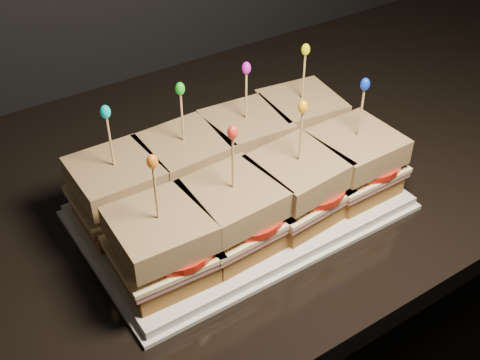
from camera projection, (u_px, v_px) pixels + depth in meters
cabinet at (308, 319)px, 1.29m from camera, size 2.21×0.64×0.91m
granite_slab at (327, 135)px, 1.00m from camera, size 2.25×0.68×0.04m
platter at (240, 207)px, 0.81m from camera, size 0.41×0.25×0.02m
platter_rim at (240, 210)px, 0.82m from camera, size 0.42×0.26×0.01m
sandwich_0_bread_bot at (121, 210)px, 0.77m from camera, size 0.10×0.10×0.03m
sandwich_0_ham at (119, 199)px, 0.76m from camera, size 0.11×0.11×0.01m
sandwich_0_cheese at (119, 195)px, 0.76m from camera, size 0.11×0.11×0.01m
sandwich_0_tomato at (129, 189)px, 0.75m from camera, size 0.10×0.10×0.01m
sandwich_0_bread_top at (116, 176)px, 0.74m from camera, size 0.10×0.10×0.03m
sandwich_0_pick at (111, 144)px, 0.71m from camera, size 0.00×0.00×0.09m
sandwich_0_frill at (106, 112)px, 0.68m from camera, size 0.01×0.01×0.02m
sandwich_1_bread_bot at (187, 184)px, 0.81m from camera, size 0.10×0.10×0.03m
sandwich_1_ham at (186, 173)px, 0.80m from camera, size 0.11×0.11×0.01m
sandwich_1_cheese at (186, 169)px, 0.80m from camera, size 0.12×0.11×0.01m
sandwich_1_tomato at (195, 164)px, 0.80m from camera, size 0.10×0.10×0.01m
sandwich_1_bread_top at (184, 151)px, 0.78m from camera, size 0.11×0.11×0.03m
sandwich_1_pick at (182, 120)px, 0.75m from camera, size 0.00×0.00×0.09m
sandwich_1_frill at (180, 89)px, 0.73m from camera, size 0.01×0.01×0.02m
sandwich_2_bread_bot at (246, 161)px, 0.86m from camera, size 0.11×0.11×0.03m
sandwich_2_ham at (246, 150)px, 0.85m from camera, size 0.12×0.11×0.01m
sandwich_2_cheese at (246, 146)px, 0.84m from camera, size 0.12×0.12×0.01m
sandwich_2_tomato at (255, 141)px, 0.84m from camera, size 0.10×0.10×0.01m
sandwich_2_bread_top at (246, 129)px, 0.82m from camera, size 0.11×0.11×0.03m
sandwich_2_pick at (246, 99)px, 0.80m from camera, size 0.00×0.00×0.09m
sandwich_2_frill at (246, 68)px, 0.77m from camera, size 0.01×0.01×0.02m
sandwich_3_bread_bot at (299, 140)px, 0.90m from camera, size 0.11×0.11×0.03m
sandwich_3_ham at (300, 130)px, 0.89m from camera, size 0.12×0.12×0.01m
sandwich_3_cheese at (300, 126)px, 0.88m from camera, size 0.13×0.12×0.01m
sandwich_3_tomato at (309, 121)px, 0.88m from camera, size 0.10×0.10×0.01m
sandwich_3_bread_top at (301, 108)px, 0.87m from camera, size 0.11×0.11×0.03m
sandwich_3_pick at (304, 79)px, 0.84m from camera, size 0.00×0.00×0.09m
sandwich_3_frill at (306, 49)px, 0.81m from camera, size 0.01×0.01×0.02m
sandwich_4_bread_bot at (164, 264)px, 0.70m from camera, size 0.10×0.10×0.03m
sandwich_4_ham at (162, 253)px, 0.69m from camera, size 0.11×0.11×0.01m
sandwich_4_cheese at (162, 248)px, 0.68m from camera, size 0.12×0.11×0.01m
sandwich_4_tomato at (173, 243)px, 0.68m from camera, size 0.10×0.10×0.01m
sandwich_4_bread_top at (160, 229)px, 0.66m from camera, size 0.11×0.11×0.03m
sandwich_4_pick at (156, 196)px, 0.63m from camera, size 0.00×0.00×0.09m
sandwich_4_frill at (152, 162)px, 0.61m from camera, size 0.01×0.01×0.02m
sandwich_5_bread_bot at (233, 232)px, 0.74m from camera, size 0.10×0.10×0.03m
sandwich_5_ham at (233, 221)px, 0.73m from camera, size 0.11×0.11×0.01m
sandwich_5_cheese at (233, 217)px, 0.72m from camera, size 0.12×0.11×0.01m
sandwich_5_tomato at (244, 211)px, 0.72m from camera, size 0.10×0.10×0.01m
sandwich_5_bread_top at (233, 198)px, 0.71m from camera, size 0.11×0.11×0.03m
sandwich_5_pick at (233, 166)px, 0.68m from camera, size 0.00×0.00×0.09m
sandwich_5_frill at (232, 133)px, 0.65m from camera, size 0.01×0.01×0.02m
sandwich_6_bread_bot at (296, 204)px, 0.78m from camera, size 0.11×0.11×0.03m
sandwich_6_ham at (296, 194)px, 0.77m from camera, size 0.12×0.11×0.01m
sandwich_6_cheese at (297, 189)px, 0.77m from camera, size 0.12×0.12×0.01m
sandwich_6_tomato at (308, 184)px, 0.76m from camera, size 0.10×0.10×0.01m
sandwich_6_bread_top at (298, 171)px, 0.75m from camera, size 0.11×0.11×0.03m
sandwich_6_pick at (300, 139)px, 0.72m from camera, size 0.00×0.00×0.09m
sandwich_6_frill at (303, 107)px, 0.69m from camera, size 0.01×0.01×0.02m
sandwich_7_bread_bot at (352, 179)px, 0.82m from camera, size 0.10×0.10×0.03m
sandwich_7_ham at (353, 169)px, 0.81m from camera, size 0.11×0.11×0.01m
sandwich_7_cheese at (354, 164)px, 0.81m from camera, size 0.11×0.11×0.01m
sandwich_7_tomato at (364, 159)px, 0.80m from camera, size 0.10×0.10×0.01m
sandwich_7_bread_top at (356, 146)px, 0.79m from camera, size 0.10×0.10×0.03m
sandwich_7_pick at (361, 116)px, 0.76m from camera, size 0.00×0.00×0.09m
sandwich_7_frill at (365, 84)px, 0.73m from camera, size 0.01×0.01×0.02m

